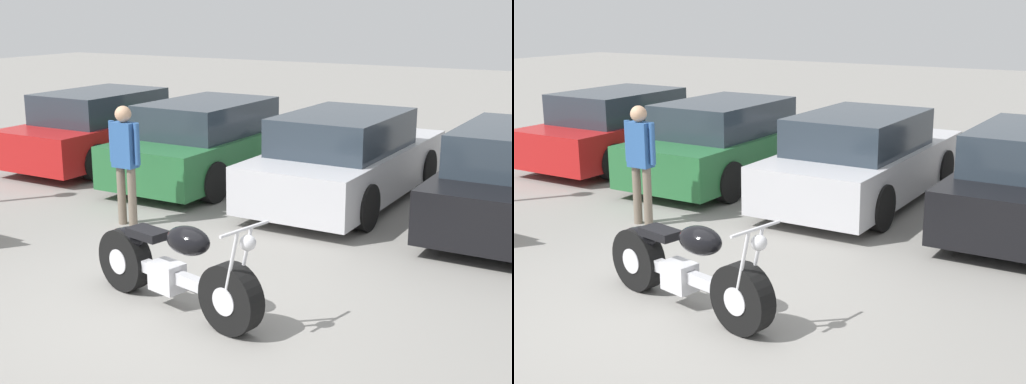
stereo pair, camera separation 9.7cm
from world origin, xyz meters
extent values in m
plane|color=gray|center=(0.00, 0.00, 0.00)|extent=(60.00, 60.00, 0.00)
cylinder|color=black|center=(0.82, -0.08, 0.34)|extent=(0.71, 0.34, 0.69)
cylinder|color=silver|center=(0.82, -0.08, 0.34)|extent=(0.31, 0.27, 0.27)
cylinder|color=black|center=(-0.74, 0.25, 0.34)|extent=(0.71, 0.34, 0.69)
cylinder|color=silver|center=(-0.74, 0.25, 0.34)|extent=(0.31, 0.27, 0.27)
cube|color=silver|center=(0.04, 0.08, 0.36)|extent=(1.21, 0.36, 0.12)
cube|color=silver|center=(-0.07, 0.11, 0.33)|extent=(0.38, 0.31, 0.30)
ellipsoid|color=black|center=(0.25, 0.04, 0.79)|extent=(0.58, 0.43, 0.28)
cube|color=black|center=(-0.35, 0.17, 0.73)|extent=(0.48, 0.33, 0.09)
ellipsoid|color=black|center=(-0.69, 0.24, 0.60)|extent=(0.51, 0.30, 0.20)
cylinder|color=silver|center=(0.89, -0.19, 0.70)|extent=(0.22, 0.08, 0.73)
cylinder|color=silver|center=(0.92, -0.01, 0.70)|extent=(0.22, 0.08, 0.73)
cylinder|color=silver|center=(0.99, -0.12, 1.07)|extent=(0.16, 0.61, 0.03)
sphere|color=silver|center=(1.03, -0.13, 0.95)|extent=(0.15, 0.15, 0.15)
cylinder|color=silver|center=(-0.26, 0.29, 0.22)|extent=(1.20, 0.33, 0.08)
cube|color=red|center=(-5.30, 5.22, 0.52)|extent=(1.78, 4.40, 0.69)
cube|color=#28333D|center=(-5.30, 4.95, 1.14)|extent=(1.56, 2.29, 0.56)
cylinder|color=black|center=(-6.13, 6.58, 0.33)|extent=(0.20, 0.66, 0.66)
cylinder|color=black|center=(-4.47, 6.58, 0.33)|extent=(0.20, 0.66, 0.66)
cylinder|color=black|center=(-6.13, 3.85, 0.33)|extent=(0.20, 0.66, 0.66)
cylinder|color=black|center=(-4.47, 3.85, 0.33)|extent=(0.20, 0.66, 0.66)
cube|color=#286B38|center=(-2.70, 5.04, 0.52)|extent=(1.78, 4.40, 0.69)
cube|color=#28333D|center=(-2.70, 4.78, 1.14)|extent=(1.56, 2.29, 0.56)
cylinder|color=black|center=(-3.53, 6.41, 0.33)|extent=(0.20, 0.66, 0.66)
cylinder|color=black|center=(-1.88, 6.41, 0.33)|extent=(0.20, 0.66, 0.66)
cylinder|color=black|center=(-3.53, 3.68, 0.33)|extent=(0.20, 0.66, 0.66)
cylinder|color=black|center=(-1.88, 3.68, 0.33)|extent=(0.20, 0.66, 0.66)
cube|color=#BCBCC1|center=(-0.11, 4.89, 0.52)|extent=(1.78, 4.40, 0.69)
cube|color=#28333D|center=(-0.11, 4.63, 1.14)|extent=(1.56, 2.29, 0.56)
cylinder|color=black|center=(-0.94, 6.26, 0.33)|extent=(0.20, 0.66, 0.66)
cylinder|color=black|center=(0.72, 6.26, 0.33)|extent=(0.20, 0.66, 0.66)
cylinder|color=black|center=(-0.94, 3.53, 0.33)|extent=(0.20, 0.66, 0.66)
cylinder|color=black|center=(0.72, 3.53, 0.33)|extent=(0.20, 0.66, 0.66)
cylinder|color=black|center=(1.66, 6.28, 0.33)|extent=(0.20, 0.66, 0.66)
cylinder|color=black|center=(1.66, 3.55, 0.33)|extent=(0.20, 0.66, 0.66)
cylinder|color=#726656|center=(-2.36, 2.09, 0.42)|extent=(0.12, 0.12, 0.83)
cylinder|color=#726656|center=(-2.17, 2.09, 0.42)|extent=(0.12, 0.12, 0.83)
cube|color=#2D5999|center=(-2.26, 2.09, 1.15)|extent=(0.34, 0.20, 0.63)
cylinder|color=#2D5999|center=(-2.48, 2.09, 1.18)|extent=(0.08, 0.08, 0.58)
cylinder|color=#2D5999|center=(-2.04, 2.09, 1.18)|extent=(0.08, 0.08, 0.58)
sphere|color=tan|center=(-2.26, 2.09, 1.57)|extent=(0.23, 0.23, 0.23)
camera|label=1|loc=(4.13, -5.32, 3.01)|focal=50.00mm
camera|label=2|loc=(4.22, -5.27, 3.01)|focal=50.00mm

